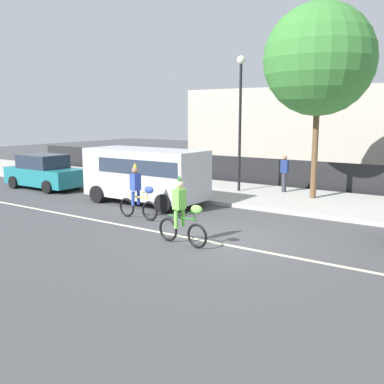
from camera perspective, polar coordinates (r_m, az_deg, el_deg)
ground_plane at (r=12.99m, az=4.06°, el=-5.93°), size 80.00×80.00×0.00m
road_centre_line at (r=12.58m, az=2.89°, el=-6.42°), size 36.00×0.14×0.01m
sidewalk_curb at (r=18.72m, az=14.31°, el=-1.11°), size 60.00×5.00×0.15m
fence_line at (r=21.33m, az=17.13°, el=1.77°), size 40.00×0.08×1.40m
parade_cyclist_cobalt at (r=15.33m, az=-6.86°, el=-0.32°), size 1.72×0.50×1.92m
parade_cyclist_lime at (r=12.18m, az=-1.20°, el=-2.89°), size 1.72×0.50×1.92m
parked_van_silver at (r=17.88m, az=-5.77°, el=2.56°), size 5.00×2.22×2.18m
parked_car_teal at (r=22.71m, az=-18.23°, el=2.38°), size 4.10×1.92×1.64m
street_lamp_post at (r=20.00m, az=6.16°, el=11.08°), size 0.36×0.36×5.86m
street_tree_near_lamp at (r=18.87m, az=15.83°, el=15.83°), size 4.35×4.35×7.65m
pedestrian_onlooker at (r=20.14m, az=11.65°, el=2.45°), size 0.32×0.20×1.62m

